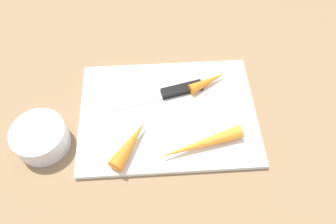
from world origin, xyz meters
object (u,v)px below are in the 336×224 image
Objects in this scene: carrot_medium at (131,143)px; carrot_shortest at (208,81)px; cutting_board at (168,114)px; knife at (176,91)px; carrot_longest at (199,145)px; small_bowl at (41,137)px.

carrot_medium reaches higher than carrot_shortest.
carrot_shortest is (-0.09, -0.07, 0.02)m from cutting_board.
knife is (-0.02, -0.05, 0.01)m from cutting_board.
small_bowl is (0.30, -0.03, -0.00)m from carrot_longest.
carrot_medium reaches higher than carrot_longest.
knife is at bearing 167.19° from carrot_shortest.
small_bowl reaches higher than carrot_medium.
knife is at bearing -90.87° from carrot_longest.
carrot_shortest reaches higher than knife.
carrot_longest is 1.68× the size of small_bowl.
small_bowl reaches higher than cutting_board.
carrot_shortest is at bearing -119.36° from carrot_longest.
small_bowl reaches higher than knife.
carrot_longest is 1.57× the size of carrot_medium.
carrot_shortest is at bearing -17.95° from carrot_medium.
cutting_board is 0.05m from knife.
carrot_longest is at bearing 122.75° from cutting_board.
cutting_board is 3.50× the size of small_bowl.
small_bowl reaches higher than carrot_shortest.
knife is at bearing -112.32° from cutting_board.
knife reaches higher than cutting_board.
carrot_medium is (0.13, -0.01, 0.00)m from carrot_longest.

